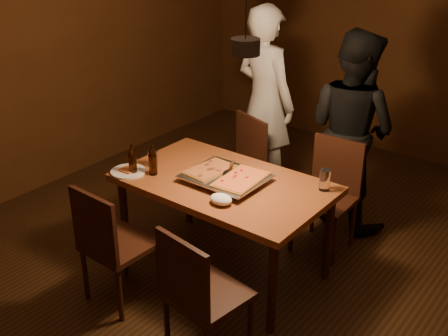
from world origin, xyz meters
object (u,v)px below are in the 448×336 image
Objects in this scene: diner_white at (265,103)px; beer_bottle_a at (132,160)px; chair_far_right at (330,185)px; chair_near_left at (109,237)px; pizza_tray at (226,179)px; plate_slice at (128,171)px; chair_near_right at (197,287)px; beer_bottle_b at (153,160)px; pendant_lamp at (245,45)px; dining_table at (224,190)px; diner_dark at (351,130)px; chair_far_left at (241,158)px.

beer_bottle_a is at bearing 97.51° from diner_white.
chair_near_left is at bearing 61.15° from chair_far_right.
pizza_tray is 2.14× the size of plate_slice.
diner_white is at bearing 122.47° from chair_near_right.
diner_white is at bearing -28.93° from chair_far_right.
chair_far_right is at bearing 48.03° from beer_bottle_b.
chair_near_left is 2.13× the size of beer_bottle_a.
pendant_lamp is at bearing 16.60° from plate_slice.
pizza_tray is 0.50× the size of pendant_lamp.
chair_near_right is 2.10× the size of beer_bottle_b.
pendant_lamp is at bearing -17.69° from dining_table.
beer_bottle_a reaches higher than plate_slice.
dining_table is 0.72m from plate_slice.
diner_dark is (0.36, 1.26, 0.16)m from dining_table.
chair_near_left reaches higher than pizza_tray.
chair_near_right is at bearing 124.84° from diner_white.
diner_dark reaches higher than beer_bottle_a.
pendant_lamp is at bearing 16.91° from beer_bottle_a.
beer_bottle_a is at bearing 72.84° from diner_dark.
beer_bottle_a is (-0.17, -1.10, 0.33)m from chair_far_left.
diner_white is at bearing 96.22° from chair_near_left.
dining_table is at bearing 26.00° from beer_bottle_b.
pendant_lamp is at bearing 114.98° from chair_near_right.
pendant_lamp reaches higher than chair_far_right.
pizza_tray is 0.69m from beer_bottle_a.
dining_table is 6.48× the size of beer_bottle_b.
chair_near_left is at bearing 110.95° from chair_far_left.
diner_white reaches higher than diner_dark.
plate_slice is 1.88m from diner_dark.
beer_bottle_b is (0.12, 0.08, 0.00)m from beer_bottle_a.
chair_far_left is 0.32× the size of diner_dark.
beer_bottle_a is at bearing -144.61° from beer_bottle_b.
diner_dark is at bearing 71.80° from pizza_tray.
beer_bottle_b reaches higher than dining_table.
pizza_tray is (0.02, -0.00, 0.10)m from dining_table.
plate_slice reaches higher than dining_table.
dining_table is at bearing 136.77° from chair_far_left.
chair_far_left is 0.97× the size of pizza_tray.
chair_near_right reaches higher than plate_slice.
beer_bottle_b is at bearing 154.51° from chair_near_right.
pizza_tray is (-0.43, -0.79, 0.24)m from chair_far_right.
chair_far_left is 2.30× the size of beer_bottle_b.
beer_bottle_b is (-0.12, 0.56, 0.33)m from chair_near_left.
chair_near_right is 1.16m from beer_bottle_b.
diner_white is at bearing -59.99° from chair_far_left.
beer_bottle_b is at bearing 74.80° from diner_dark.
pizza_tray is at bearing 59.71° from chair_far_right.
dining_table is at bearing 26.96° from plate_slice.
diner_dark is at bearing 72.54° from chair_near_left.
pizza_tray is 2.42× the size of beer_bottle_a.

